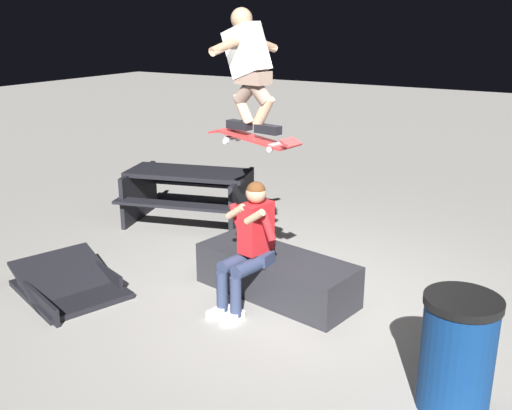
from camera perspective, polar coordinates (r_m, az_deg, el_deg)
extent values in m
plane|color=gray|center=(6.13, 4.11, -9.18)|extent=(40.00, 40.00, 0.00)
cube|color=#28282D|center=(6.14, 1.95, -6.80)|extent=(1.81, 0.94, 0.44)
cube|color=#2D3856|center=(5.85, 0.00, -5.04)|extent=(0.32, 0.20, 0.12)
cube|color=red|center=(5.74, 0.00, -2.19)|extent=(0.26, 0.37, 0.50)
sphere|color=tan|center=(5.63, 0.00, 1.16)|extent=(0.20, 0.20, 0.20)
sphere|color=brown|center=(5.63, 0.00, 1.36)|extent=(0.19, 0.19, 0.19)
cylinder|color=red|center=(5.55, 1.16, -2.08)|extent=(0.20, 0.11, 0.29)
cylinder|color=tan|center=(5.50, -0.14, -1.18)|extent=(0.25, 0.11, 0.19)
cylinder|color=red|center=(5.80, -1.88, -1.20)|extent=(0.20, 0.11, 0.29)
cylinder|color=tan|center=(5.65, -1.98, -0.66)|extent=(0.25, 0.11, 0.19)
cylinder|color=#2D3856|center=(5.67, -0.64, -6.05)|extent=(0.21, 0.42, 0.14)
cylinder|color=#2D3856|center=(5.64, -1.99, -8.91)|extent=(0.11, 0.11, 0.40)
cube|color=white|center=(5.70, -2.31, -10.90)|extent=(0.14, 0.27, 0.08)
cylinder|color=#2D3856|center=(5.78, -1.98, -5.58)|extent=(0.21, 0.42, 0.14)
cylinder|color=#2D3856|center=(5.75, -3.32, -8.38)|extent=(0.11, 0.11, 0.40)
cube|color=white|center=(5.81, -3.63, -10.33)|extent=(0.14, 0.27, 0.08)
cube|color=#B72D2D|center=(5.62, -0.26, 6.49)|extent=(0.82, 0.33, 0.10)
cube|color=#B72D2D|center=(5.91, -3.59, 7.22)|extent=(0.15, 0.22, 0.04)
cube|color=#B72D2D|center=(5.33, 3.41, 6.08)|extent=(0.15, 0.22, 0.07)
cube|color=#99999E|center=(5.80, -2.37, 6.59)|extent=(0.09, 0.17, 0.04)
cylinder|color=white|center=(5.74, -2.98, 6.22)|extent=(0.06, 0.04, 0.05)
cylinder|color=white|center=(5.87, -1.76, 6.49)|extent=(0.06, 0.04, 0.05)
cube|color=#99999E|center=(5.44, 1.97, 5.86)|extent=(0.09, 0.17, 0.04)
cylinder|color=white|center=(5.38, 1.37, 5.45)|extent=(0.06, 0.04, 0.05)
cylinder|color=white|center=(5.52, 2.56, 5.75)|extent=(0.06, 0.04, 0.05)
cube|color=black|center=(5.71, -1.64, 7.80)|extent=(0.27, 0.14, 0.08)
cube|color=black|center=(5.48, 1.17, 7.38)|extent=(0.27, 0.14, 0.08)
cylinder|color=tan|center=(5.65, -1.25, 9.34)|extent=(0.25, 0.14, 0.31)
cylinder|color=#7B6357|center=(5.58, -0.70, 11.30)|extent=(0.35, 0.18, 0.33)
cylinder|color=tan|center=(5.49, 0.74, 9.09)|extent=(0.25, 0.14, 0.31)
cylinder|color=#7B6357|center=(5.51, 0.16, 11.22)|extent=(0.35, 0.18, 0.33)
cube|color=#7B6357|center=(5.53, -0.27, 12.29)|extent=(0.33, 0.25, 0.12)
cube|color=silver|center=(5.57, -0.92, 14.80)|extent=(0.48, 0.29, 0.52)
sphere|color=tan|center=(5.60, -1.42, 17.68)|extent=(0.20, 0.20, 0.20)
cylinder|color=tan|center=(5.42, -2.69, 15.34)|extent=(0.15, 0.45, 0.19)
cylinder|color=tan|center=(5.74, 0.43, 15.49)|extent=(0.15, 0.45, 0.19)
cube|color=black|center=(6.57, -17.61, -7.81)|extent=(1.38, 1.22, 0.06)
cube|color=black|center=(6.54, -17.67, -7.26)|extent=(1.34, 1.21, 0.38)
cube|color=black|center=(6.31, -20.53, -8.63)|extent=(0.99, 0.37, 0.18)
cube|color=black|center=(6.80, -15.01, -6.12)|extent=(0.99, 0.37, 0.18)
cube|color=black|center=(8.21, -6.59, 3.13)|extent=(1.83, 1.15, 0.06)
cube|color=black|center=(7.80, -7.93, 0.00)|extent=(1.70, 0.71, 0.04)
cube|color=black|center=(8.78, -5.25, 2.11)|extent=(1.70, 0.71, 0.04)
cube|color=black|center=(8.60, -11.31, 1.08)|extent=(0.37, 1.07, 0.72)
cube|color=black|center=(8.07, -1.38, 0.33)|extent=(0.37, 1.07, 0.72)
cylinder|color=navy|center=(4.63, 18.96, -13.85)|extent=(0.53, 0.53, 0.84)
cylinder|color=black|center=(4.42, 19.55, -8.85)|extent=(0.55, 0.55, 0.06)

